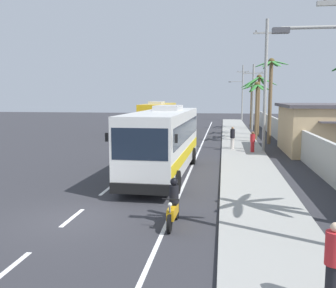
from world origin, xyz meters
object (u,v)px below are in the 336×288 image
object	(u,v)px
utility_pole_far	(253,96)
motorcycle_beside_bus	(173,206)
palm_third	(259,91)
coach_bus_foreground	(164,139)
palm_farthest	(252,94)
coach_bus_far_lane	(159,117)
palm_nearest	(257,97)
utility_pole_mid	(265,84)
pedestrian_near_kerb	(334,263)
pedestrian_far_walk	(232,137)
pedestrian_midwalk	(253,141)
palm_fourth	(271,86)
utility_pole_distant	(242,91)

from	to	relation	value
utility_pole_far	motorcycle_beside_bus	bearing A→B (deg)	-98.23
motorcycle_beside_bus	palm_third	xyz separation A→B (m)	(5.32, 29.48, 4.17)
coach_bus_foreground	palm_farthest	size ratio (longest dim) A/B	1.84
coach_bus_far_lane	palm_nearest	world-z (taller)	palm_nearest
utility_pole_mid	palm_third	world-z (taller)	utility_pole_mid
motorcycle_beside_bus	pedestrian_near_kerb	world-z (taller)	pedestrian_near_kerb
coach_bus_foreground	coach_bus_far_lane	distance (m)	22.21
coach_bus_far_lane	palm_farthest	size ratio (longest dim) A/B	1.81
pedestrian_far_walk	utility_pole_mid	bearing A→B (deg)	105.03
coach_bus_foreground	palm_nearest	xyz separation A→B (m)	(6.37, 17.35, 2.19)
coach_bus_far_lane	pedestrian_midwalk	world-z (taller)	coach_bus_far_lane
utility_pole_far	palm_third	bearing A→B (deg)	-88.82
coach_bus_far_lane	utility_pole_mid	world-z (taller)	utility_pole_mid
coach_bus_foreground	pedestrian_far_walk	distance (m)	10.38
palm_third	palm_fourth	xyz separation A→B (m)	(0.37, -7.06, 0.30)
pedestrian_near_kerb	utility_pole_far	world-z (taller)	utility_pole_far
coach_bus_foreground	palm_third	size ratio (longest dim) A/B	1.75
utility_pole_mid	pedestrian_near_kerb	bearing A→B (deg)	-92.23
pedestrian_near_kerb	utility_pole_mid	distance (m)	22.17
palm_farthest	coach_bus_far_lane	bearing A→B (deg)	-142.74
utility_pole_mid	palm_nearest	world-z (taller)	utility_pole_mid
motorcycle_beside_bus	utility_pole_far	world-z (taller)	utility_pole_far
palm_farthest	utility_pole_distant	bearing A→B (deg)	91.69
pedestrian_midwalk	utility_pole_far	distance (m)	19.91
utility_pole_mid	palm_nearest	distance (m)	8.34
palm_farthest	utility_pole_far	bearing A→B (deg)	-90.46
pedestrian_near_kerb	palm_farthest	size ratio (longest dim) A/B	0.28
coach_bus_far_lane	palm_third	xyz separation A→B (m)	(10.97, -0.44, 2.91)
utility_pole_mid	palm_third	distance (m)	12.34
pedestrian_far_walk	palm_fourth	world-z (taller)	palm_fourth
utility_pole_distant	palm_fourth	world-z (taller)	utility_pole_distant
coach_bus_far_lane	palm_third	size ratio (longest dim) A/B	1.72
pedestrian_far_walk	palm_fourth	distance (m)	7.10
coach_bus_foreground	palm_third	bearing A→B (deg)	72.13
motorcycle_beside_bus	pedestrian_near_kerb	distance (m)	6.00
pedestrian_midwalk	utility_pole_far	size ratio (longest dim) A/B	0.19
palm_fourth	palm_nearest	bearing A→B (deg)	106.67
coach_bus_far_lane	palm_third	distance (m)	11.35
pedestrian_midwalk	palm_third	world-z (taller)	palm_third
palm_nearest	palm_third	size ratio (longest dim) A/B	0.87
coach_bus_far_lane	palm_fourth	distance (m)	13.97
pedestrian_near_kerb	palm_third	xyz separation A→B (m)	(1.49, 34.09, 3.78)
coach_bus_far_lane	pedestrian_far_walk	bearing A→B (deg)	-56.91
utility_pole_distant	palm_nearest	distance (m)	29.18
coach_bus_far_lane	utility_pole_far	xyz separation A→B (m)	(10.84, 5.96, 2.38)
coach_bus_foreground	utility_pole_far	size ratio (longest dim) A/B	1.41
pedestrian_midwalk	palm_fourth	xyz separation A→B (m)	(1.89, 6.11, 4.18)
motorcycle_beside_bus	palm_farthest	bearing A→B (deg)	82.23
motorcycle_beside_bus	utility_pole_distant	bearing A→B (deg)	85.06
pedestrian_midwalk	utility_pole_distant	bearing A→B (deg)	-58.38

